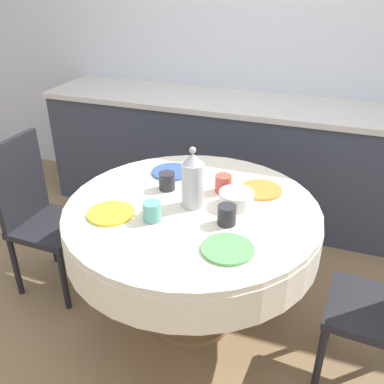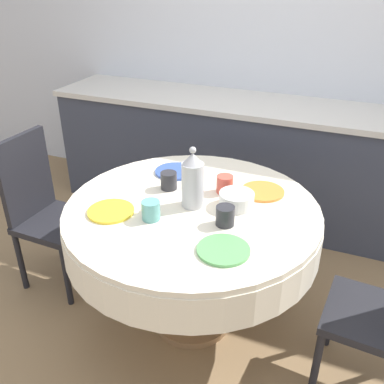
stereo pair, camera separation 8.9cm
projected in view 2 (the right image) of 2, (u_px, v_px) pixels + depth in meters
name	position (u px, v px, depth m)	size (l,w,h in m)	color
ground_plane	(192.00, 320.00, 2.49)	(12.00, 12.00, 0.00)	#8E704C
wall_back	(276.00, 42.00, 3.21)	(7.00, 0.05, 2.60)	silver
kitchen_counter	(257.00, 161.00, 3.33)	(3.24, 0.64, 0.93)	#383D4C
dining_table	(192.00, 227.00, 2.18)	(1.28, 1.28, 0.76)	olive
chair_right	(44.00, 206.00, 2.59)	(0.41, 0.41, 0.97)	black
plate_near_left	(111.00, 211.00, 2.07)	(0.23, 0.23, 0.01)	yellow
cup_near_left	(151.00, 210.00, 2.00)	(0.09, 0.09, 0.09)	#5BA39E
plate_near_right	(223.00, 250.00, 1.79)	(0.23, 0.23, 0.01)	#5BA85B
cup_near_right	(225.00, 216.00, 1.95)	(0.09, 0.09, 0.09)	#28282D
plate_far_left	(175.00, 171.00, 2.46)	(0.23, 0.23, 0.01)	#3856AD
cup_far_left	(169.00, 181.00, 2.27)	(0.09, 0.09, 0.09)	#28282D
plate_far_right	(263.00, 191.00, 2.24)	(0.23, 0.23, 0.01)	orange
cup_far_right	(225.00, 184.00, 2.23)	(0.09, 0.09, 0.09)	#CC4C3D
coffee_carafe	(194.00, 181.00, 2.06)	(0.11, 0.11, 0.31)	#B2B2B7
fruit_bowl	(237.00, 200.00, 2.10)	(0.17, 0.17, 0.07)	silver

